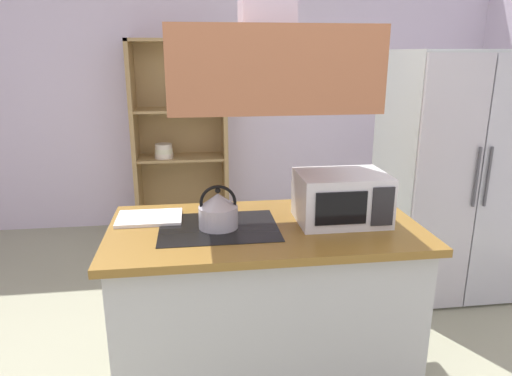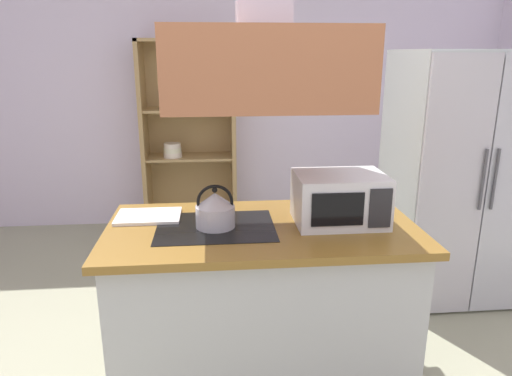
# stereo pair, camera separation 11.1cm
# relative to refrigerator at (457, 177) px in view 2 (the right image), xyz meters

# --- Properties ---
(wall_back) EXTENTS (6.00, 0.12, 2.70)m
(wall_back) POSITION_rel_refrigerator_xyz_m (-1.72, 1.75, 0.46)
(wall_back) COLOR silver
(wall_back) RESTS_ON ground
(kitchen_island) EXTENTS (1.60, 0.84, 0.90)m
(kitchen_island) POSITION_rel_refrigerator_xyz_m (-1.51, -0.87, -0.44)
(kitchen_island) COLOR #B2B4B1
(kitchen_island) RESTS_ON ground
(range_hood) EXTENTS (0.90, 0.70, 1.19)m
(range_hood) POSITION_rel_refrigerator_xyz_m (-1.51, -0.87, 0.90)
(range_hood) COLOR #A25F3C
(refrigerator) EXTENTS (0.90, 0.78, 1.78)m
(refrigerator) POSITION_rel_refrigerator_xyz_m (0.00, 0.00, 0.00)
(refrigerator) COLOR #B2BBB6
(refrigerator) RESTS_ON ground
(dish_cabinet) EXTENTS (0.91, 0.40, 1.88)m
(dish_cabinet) POSITION_rel_refrigerator_xyz_m (-1.99, 1.53, -0.05)
(dish_cabinet) COLOR #A3824F
(dish_cabinet) RESTS_ON ground
(kettle) EXTENTS (0.20, 0.20, 0.22)m
(kettle) POSITION_rel_refrigerator_xyz_m (-1.75, -0.87, 0.10)
(kettle) COLOR silver
(kettle) RESTS_ON kitchen_island
(cutting_board) EXTENTS (0.34, 0.24, 0.02)m
(cutting_board) POSITION_rel_refrigerator_xyz_m (-2.11, -0.70, 0.02)
(cutting_board) COLOR white
(cutting_board) RESTS_ON kitchen_island
(microwave) EXTENTS (0.46, 0.35, 0.26)m
(microwave) POSITION_rel_refrigerator_xyz_m (-1.10, -0.85, 0.14)
(microwave) COLOR silver
(microwave) RESTS_ON kitchen_island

